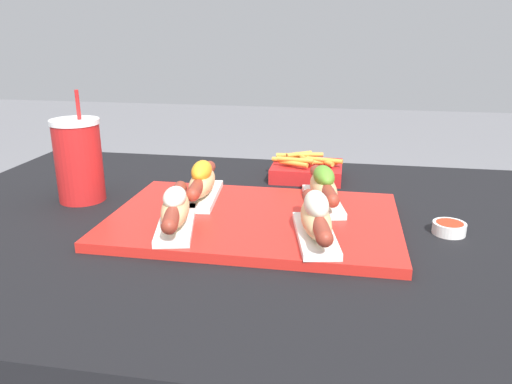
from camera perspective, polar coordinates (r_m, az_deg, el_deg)
patio_table at (r=1.15m, az=-2.81°, el=-19.47°), size 1.30×0.94×0.69m
serving_tray at (r=0.94m, az=-0.22°, el=-3.21°), size 0.54×0.35×0.02m
hot_dog_0 at (r=0.88m, az=-9.20°, el=-1.94°), size 0.10×0.22×0.07m
hot_dog_1 at (r=0.83m, az=6.85°, el=-2.97°), size 0.09×0.22×0.08m
hot_dog_2 at (r=1.03m, az=-6.18°, el=1.14°), size 0.08×0.22×0.08m
hot_dog_3 at (r=1.00m, az=7.70°, el=0.54°), size 0.10×0.22×0.08m
sauce_bowl at (r=0.96m, az=21.26°, el=-3.92°), size 0.06×0.06×0.02m
drink_cup at (r=1.12m, az=-19.60°, el=3.44°), size 0.10×0.10×0.24m
fries_basket at (r=1.24m, az=5.81°, el=2.54°), size 0.18×0.15×0.06m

